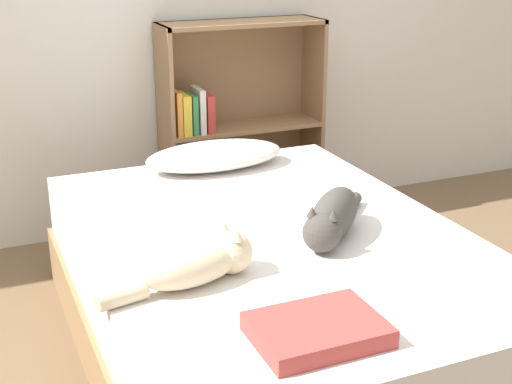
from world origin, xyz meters
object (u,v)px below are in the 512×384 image
pillow (215,156)px  cat_dark (332,217)px  cat_light (199,263)px  bed (271,295)px  bookshelf (234,123)px

pillow → cat_dark: bearing=-83.1°
cat_light → cat_dark: cat_dark is taller
bed → cat_light: cat_light is taller
bed → cat_dark: cat_dark is taller
bed → cat_light: size_ratio=3.71×
pillow → cat_light: (-0.41, -0.98, 0.01)m
cat_dark → bookshelf: bookshelf is taller
bookshelf → cat_dark: bearing=-97.4°
bed → bookshelf: size_ratio=1.76×
cat_light → cat_dark: size_ratio=1.18×
bed → pillow: size_ratio=3.00×
pillow → cat_dark: 0.86m
cat_dark → bookshelf: bearing=-143.4°
pillow → bookshelf: (0.28, 0.49, -0.00)m
cat_light → pillow: bearing=56.3°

